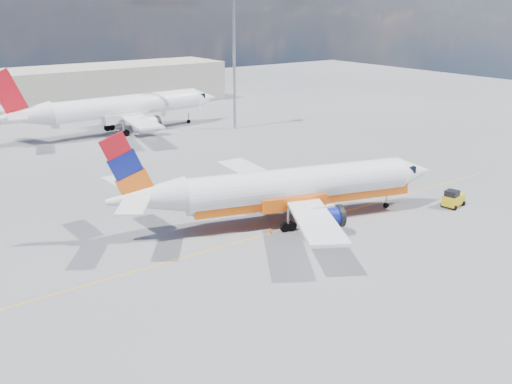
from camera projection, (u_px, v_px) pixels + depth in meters
ground at (268, 251)px, 47.67m from camera, size 240.00×240.00×0.00m
taxi_line at (247, 240)px, 49.97m from camera, size 70.00×0.15×0.01m
terminal_main at (48, 91)px, 106.77m from camera, size 70.00×14.00×8.00m
main_jet at (288, 188)px, 53.16m from camera, size 32.75×24.96×9.91m
second_jet at (121, 109)px, 89.86m from camera, size 37.11×29.34×11.25m
gse_tug at (453, 199)px, 57.81m from camera, size 2.76×2.00×1.81m
traffic_cone at (270, 231)px, 51.13m from camera, size 0.40×0.40×0.56m
floodlight_mast at (234, 47)px, 89.96m from camera, size 1.59×1.59×21.83m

